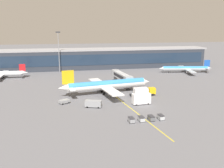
{
  "coord_description": "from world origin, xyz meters",
  "views": [
    {
      "loc": [
        -22.29,
        -89.82,
        27.82
      ],
      "look_at": [
        -1.6,
        9.36,
        4.5
      ],
      "focal_mm": 39.45,
      "sensor_mm": 36.0,
      "label": 1
    }
  ],
  "objects_px": {
    "baggage_cart_0": "(131,120)",
    "baggage_cart_2": "(151,118)",
    "commuter_jet_far": "(0,74)",
    "pushback_tug": "(64,101)",
    "catering_lift": "(141,96)",
    "lavatory_truck": "(93,103)",
    "baggage_cart_1": "(141,119)",
    "main_airliner": "(107,85)",
    "baggage_cart_3": "(161,117)",
    "commuter_jet_near": "(185,68)",
    "fuel_tanker": "(144,92)"
  },
  "relations": [
    {
      "from": "baggage_cart_0",
      "to": "baggage_cart_1",
      "type": "xyz_separation_m",
      "value": [
        3.2,
        0.13,
        0.0
      ]
    },
    {
      "from": "baggage_cart_0",
      "to": "fuel_tanker",
      "type": "bearing_deg",
      "value": 63.59
    },
    {
      "from": "pushback_tug",
      "to": "lavatory_truck",
      "type": "xyz_separation_m",
      "value": [
        10.07,
        -6.73,
        0.57
      ]
    },
    {
      "from": "lavatory_truck",
      "to": "commuter_jet_near",
      "type": "xyz_separation_m",
      "value": [
        66.08,
        57.05,
        1.2
      ]
    },
    {
      "from": "fuel_tanker",
      "to": "commuter_jet_near",
      "type": "distance_m",
      "value": 63.26
    },
    {
      "from": "catering_lift",
      "to": "baggage_cart_0",
      "type": "height_order",
      "value": "catering_lift"
    },
    {
      "from": "commuter_jet_far",
      "to": "baggage_cart_2",
      "type": "bearing_deg",
      "value": -52.24
    },
    {
      "from": "baggage_cart_1",
      "to": "catering_lift",
      "type": "bearing_deg",
      "value": 72.07
    },
    {
      "from": "main_airliner",
      "to": "lavatory_truck",
      "type": "bearing_deg",
      "value": -115.14
    },
    {
      "from": "pushback_tug",
      "to": "main_airliner",
      "type": "bearing_deg",
      "value": 30.94
    },
    {
      "from": "catering_lift",
      "to": "lavatory_truck",
      "type": "height_order",
      "value": "catering_lift"
    },
    {
      "from": "baggage_cart_0",
      "to": "baggage_cart_2",
      "type": "distance_m",
      "value": 6.4
    },
    {
      "from": "pushback_tug",
      "to": "baggage_cart_2",
      "type": "bearing_deg",
      "value": -41.68
    },
    {
      "from": "commuter_jet_near",
      "to": "baggage_cart_3",
      "type": "bearing_deg",
      "value": -122.75
    },
    {
      "from": "baggage_cart_2",
      "to": "fuel_tanker",
      "type": "bearing_deg",
      "value": 75.16
    },
    {
      "from": "baggage_cart_0",
      "to": "baggage_cart_2",
      "type": "bearing_deg",
      "value": 2.24
    },
    {
      "from": "catering_lift",
      "to": "lavatory_truck",
      "type": "xyz_separation_m",
      "value": [
        -17.87,
        0.11,
        -1.64
      ]
    },
    {
      "from": "pushback_tug",
      "to": "baggage_cart_0",
      "type": "height_order",
      "value": "baggage_cart_0"
    },
    {
      "from": "lavatory_truck",
      "to": "commuter_jet_near",
      "type": "height_order",
      "value": "commuter_jet_near"
    },
    {
      "from": "baggage_cart_0",
      "to": "baggage_cart_2",
      "type": "relative_size",
      "value": 1.0
    },
    {
      "from": "baggage_cart_0",
      "to": "baggage_cart_3",
      "type": "xyz_separation_m",
      "value": [
        9.59,
        0.38,
        0.0
      ]
    },
    {
      "from": "baggage_cart_1",
      "to": "commuter_jet_near",
      "type": "xyz_separation_m",
      "value": [
        53.49,
        73.46,
        1.84
      ]
    },
    {
      "from": "pushback_tug",
      "to": "lavatory_truck",
      "type": "distance_m",
      "value": 12.12
    },
    {
      "from": "commuter_jet_far",
      "to": "baggage_cart_3",
      "type": "bearing_deg",
      "value": -50.74
    },
    {
      "from": "lavatory_truck",
      "to": "baggage_cart_1",
      "type": "relative_size",
      "value": 2.3
    },
    {
      "from": "catering_lift",
      "to": "baggage_cart_2",
      "type": "bearing_deg",
      "value": -97.31
    },
    {
      "from": "baggage_cart_3",
      "to": "commuter_jet_near",
      "type": "height_order",
      "value": "commuter_jet_near"
    },
    {
      "from": "main_airliner",
      "to": "fuel_tanker",
      "type": "height_order",
      "value": "main_airliner"
    },
    {
      "from": "lavatory_truck",
      "to": "commuter_jet_far",
      "type": "height_order",
      "value": "commuter_jet_far"
    },
    {
      "from": "catering_lift",
      "to": "baggage_cart_2",
      "type": "distance_m",
      "value": 16.47
    },
    {
      "from": "fuel_tanker",
      "to": "commuter_jet_near",
      "type": "bearing_deg",
      "value": 47.01
    },
    {
      "from": "baggage_cart_2",
      "to": "baggage_cart_3",
      "type": "distance_m",
      "value": 3.2
    },
    {
      "from": "main_airliner",
      "to": "baggage_cart_1",
      "type": "xyz_separation_m",
      "value": [
        4.26,
        -34.17,
        -2.97
      ]
    },
    {
      "from": "catering_lift",
      "to": "baggage_cart_2",
      "type": "relative_size",
      "value": 2.57
    },
    {
      "from": "baggage_cart_3",
      "to": "commuter_jet_far",
      "type": "bearing_deg",
      "value": 129.26
    },
    {
      "from": "main_airliner",
      "to": "fuel_tanker",
      "type": "xyz_separation_m",
      "value": [
        14.63,
        -6.98,
        -2.01
      ]
    },
    {
      "from": "commuter_jet_far",
      "to": "commuter_jet_near",
      "type": "distance_m",
      "value": 110.23
    },
    {
      "from": "pushback_tug",
      "to": "baggage_cart_3",
      "type": "bearing_deg",
      "value": -38.24
    },
    {
      "from": "lavatory_truck",
      "to": "baggage_cart_0",
      "type": "height_order",
      "value": "lavatory_truck"
    },
    {
      "from": "fuel_tanker",
      "to": "baggage_cart_0",
      "type": "xyz_separation_m",
      "value": [
        -13.57,
        -27.32,
        -0.96
      ]
    },
    {
      "from": "lavatory_truck",
      "to": "baggage_cart_0",
      "type": "xyz_separation_m",
      "value": [
        9.39,
        -16.54,
        -0.64
      ]
    },
    {
      "from": "baggage_cart_3",
      "to": "fuel_tanker",
      "type": "bearing_deg",
      "value": 81.61
    },
    {
      "from": "baggage_cart_1",
      "to": "baggage_cart_2",
      "type": "distance_m",
      "value": 3.2
    },
    {
      "from": "fuel_tanker",
      "to": "pushback_tug",
      "type": "relative_size",
      "value": 2.45
    },
    {
      "from": "baggage_cart_3",
      "to": "commuter_jet_far",
      "type": "xyz_separation_m",
      "value": [
        -63.07,
        77.18,
        1.92
      ]
    },
    {
      "from": "pushback_tug",
      "to": "catering_lift",
      "type": "distance_m",
      "value": 28.84
    },
    {
      "from": "commuter_jet_far",
      "to": "baggage_cart_0",
      "type": "bearing_deg",
      "value": -55.41
    },
    {
      "from": "main_airliner",
      "to": "fuel_tanker",
      "type": "bearing_deg",
      "value": -25.5
    },
    {
      "from": "main_airliner",
      "to": "baggage_cart_3",
      "type": "height_order",
      "value": "main_airliner"
    },
    {
      "from": "lavatory_truck",
      "to": "fuel_tanker",
      "type": "bearing_deg",
      "value": 25.14
    }
  ]
}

